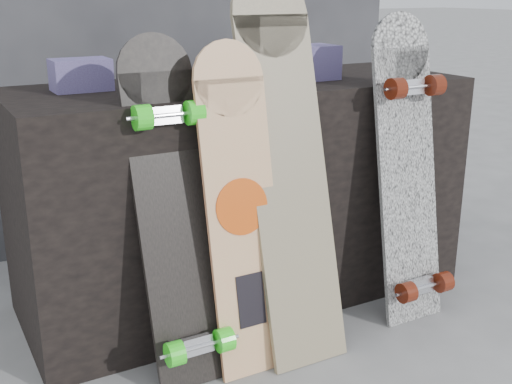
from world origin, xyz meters
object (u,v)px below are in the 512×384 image
vendor_table (244,192)px  skateboard_dark (175,207)px  longboard_cascadia (409,167)px  longboard_celtic (287,159)px  longboard_geisha (240,202)px

vendor_table → skateboard_dark: skateboard_dark is taller
longboard_cascadia → skateboard_dark: size_ratio=1.05×
longboard_celtic → skateboard_dark: (-0.36, 0.03, -0.10)m
longboard_geisha → longboard_cascadia: 0.65m
longboard_geisha → skateboard_dark: size_ratio=0.98×
vendor_table → longboard_geisha: longboard_geisha is taller
longboard_celtic → longboard_cascadia: size_ratio=1.12×
longboard_geisha → longboard_cascadia: bearing=0.3°
vendor_table → longboard_geisha: 0.47m
vendor_table → skateboard_dark: bearing=-139.5°
vendor_table → longboard_celtic: size_ratio=1.37×
skateboard_dark → longboard_geisha: bearing=-17.0°
longboard_celtic → longboard_cascadia: (0.47, -0.02, -0.08)m
vendor_table → longboard_celtic: 0.43m
vendor_table → skateboard_dark: (-0.40, -0.34, 0.11)m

